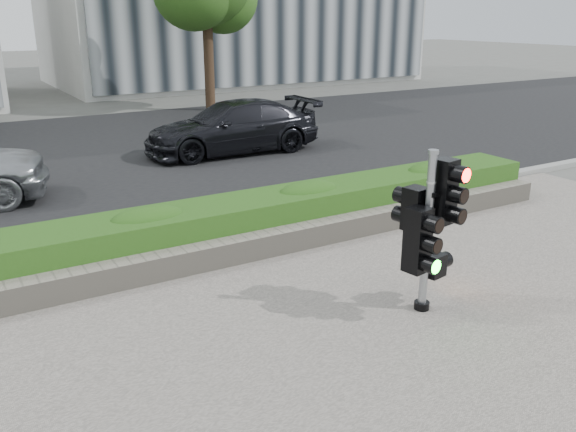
{
  "coord_description": "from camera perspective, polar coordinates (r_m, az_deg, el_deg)",
  "views": [
    {
      "loc": [
        -3.67,
        -5.45,
        3.42
      ],
      "look_at": [
        -0.05,
        0.6,
        1.07
      ],
      "focal_mm": 38.0,
      "sensor_mm": 36.0,
      "label": 1
    }
  ],
  "objects": [
    {
      "name": "ground",
      "position": [
        7.41,
        2.77,
        -9.07
      ],
      "size": [
        120.0,
        120.0,
        0.0
      ],
      "primitive_type": "plane",
      "color": "#51514C",
      "rests_on": "ground"
    },
    {
      "name": "sidewalk",
      "position": [
        5.81,
        17.25,
        -18.37
      ],
      "size": [
        16.0,
        11.0,
        0.03
      ],
      "primitive_type": "cube",
      "color": "#9E9389",
      "rests_on": "ground"
    },
    {
      "name": "road",
      "position": [
        16.25,
        -17.17,
        5.49
      ],
      "size": [
        60.0,
        13.0,
        0.02
      ],
      "primitive_type": "cube",
      "color": "black",
      "rests_on": "ground"
    },
    {
      "name": "curb",
      "position": [
        9.94,
        -7.29,
        -1.48
      ],
      "size": [
        60.0,
        0.25,
        0.12
      ],
      "primitive_type": "cube",
      "color": "gray",
      "rests_on": "ground"
    },
    {
      "name": "stone_wall",
      "position": [
        8.83,
        -4.03,
        -3.0
      ],
      "size": [
        12.0,
        0.32,
        0.34
      ],
      "primitive_type": "cube",
      "color": "gray",
      "rests_on": "sidewalk"
    },
    {
      "name": "hedge",
      "position": [
        9.32,
        -5.87,
        -0.77
      ],
      "size": [
        12.0,
        1.0,
        0.68
      ],
      "primitive_type": "cube",
      "color": "#468528",
      "rests_on": "sidewalk"
    },
    {
      "name": "traffic_signal",
      "position": [
        7.23,
        12.9,
        -0.66
      ],
      "size": [
        0.7,
        0.56,
        1.95
      ],
      "rotation": [
        0.0,
        0.0,
        0.17
      ],
      "color": "black",
      "rests_on": "sidewalk"
    },
    {
      "name": "car_dark",
      "position": [
        15.72,
        -5.25,
        8.29
      ],
      "size": [
        4.55,
        1.97,
        1.3
      ],
      "primitive_type": "imported",
      "rotation": [
        0.0,
        0.0,
        -1.6
      ],
      "color": "black",
      "rests_on": "road"
    }
  ]
}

